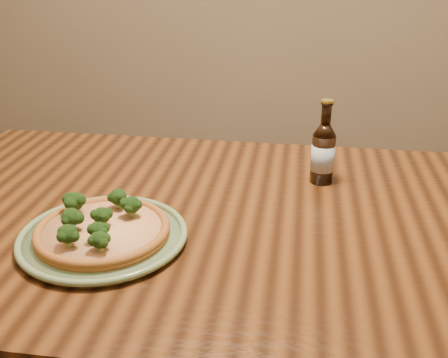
# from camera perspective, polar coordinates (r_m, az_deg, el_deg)

# --- Properties ---
(table) EXTENTS (1.60, 0.90, 0.75)m
(table) POSITION_cam_1_polar(r_m,az_deg,el_deg) (1.17, 2.65, -8.15)
(table) COLOR #4B2810
(table) RESTS_ON ground
(plate) EXTENTS (0.33, 0.33, 0.02)m
(plate) POSITION_cam_1_polar(r_m,az_deg,el_deg) (1.06, -13.01, -6.08)
(plate) COLOR #697F57
(plate) RESTS_ON table
(pizza) EXTENTS (0.26, 0.26, 0.07)m
(pizza) POSITION_cam_1_polar(r_m,az_deg,el_deg) (1.05, -13.19, -5.27)
(pizza) COLOR #925421
(pizza) RESTS_ON plate
(beer_bottle) EXTENTS (0.06, 0.06, 0.20)m
(beer_bottle) POSITION_cam_1_polar(r_m,az_deg,el_deg) (1.27, 10.73, 2.85)
(beer_bottle) COLOR black
(beer_bottle) RESTS_ON table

